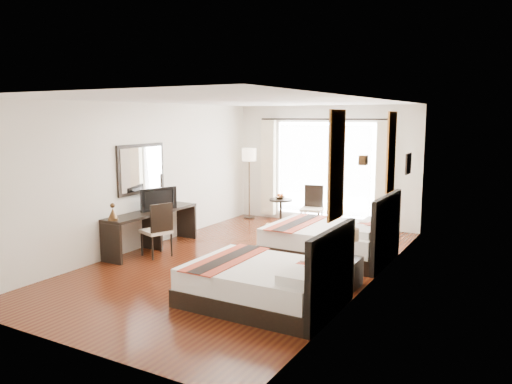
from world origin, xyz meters
The scene contains 29 objects.
floor centered at (0.00, 0.00, -0.01)m, with size 4.50×7.50×0.01m, color #39130A.
ceiling centered at (0.00, 0.00, 2.79)m, with size 4.50×7.50×0.02m, color white.
wall_headboard centered at (2.25, 0.00, 1.40)m, with size 0.01×7.50×2.80m, color silver.
wall_desk centered at (-2.25, 0.00, 1.40)m, with size 0.01×7.50×2.80m, color silver.
wall_window centered at (0.00, 3.75, 1.40)m, with size 4.50×0.01×2.80m, color silver.
wall_entry centered at (0.00, -3.75, 1.40)m, with size 4.50×0.01×2.80m, color silver.
window_glass centered at (0.00, 3.73, 1.30)m, with size 2.40×0.02×2.20m, color white.
sheer_curtain centered at (0.00, 3.67, 1.30)m, with size 2.30×0.02×2.10m, color white.
drape_left centered at (-1.45, 3.63, 1.28)m, with size 0.35×0.14×2.35m, color beige.
drape_right centered at (1.45, 3.63, 1.28)m, with size 0.35×0.14×2.35m, color beige.
art_panel_near centered at (2.23, -1.52, 1.95)m, with size 0.03×0.50×1.35m, color maroon.
art_panel_far centered at (2.23, 1.07, 1.95)m, with size 0.03×0.50×1.35m, color maroon.
wall_sconce centered at (2.19, -0.32, 1.92)m, with size 0.10×0.14×0.14m, color #422C17.
mirror_frame centered at (-2.22, -0.11, 1.55)m, with size 0.04×1.25×0.95m, color black.
mirror_glass centered at (-2.19, -0.11, 1.55)m, with size 0.01×1.12×0.82m, color white.
bed_near centered at (1.28, -1.52, 0.30)m, with size 2.05×1.60×1.15m.
bed_far centered at (1.22, 1.07, 0.32)m, with size 2.17×1.69×1.22m.
nightstand centered at (1.99, -0.32, 0.22)m, with size 0.37×0.46×0.44m, color black.
table_lamp centered at (2.01, -0.23, 0.76)m, with size 0.24×0.24×0.38m.
vase centered at (1.97, -0.51, 0.56)m, with size 0.11×0.11×0.12m, color black.
console_desk centered at (-1.99, -0.11, 0.38)m, with size 0.50×2.20×0.76m, color black.
television centered at (-1.97, 0.03, 0.97)m, with size 0.76×0.10×0.44m, color black.
bronze_figurine centered at (-1.99, -1.11, 0.89)m, with size 0.18×0.18×0.26m, color #422C17, non-canonical shape.
desk_chair centered at (-1.59, -0.44, 0.31)m, with size 0.59×0.59×1.00m.
floor_lamp centered at (-1.87, 3.39, 1.49)m, with size 0.35×0.35×1.76m.
side_table centered at (-0.81, 3.05, 0.31)m, with size 0.54×0.54×0.62m, color black.
fruit_bowl centered at (-0.84, 3.07, 0.65)m, with size 0.21×0.21×0.05m, color #402D17.
window_chair centered at (0.01, 3.00, 0.30)m, with size 0.54×0.54×1.00m.
jute_rug centered at (-0.42, 2.82, 0.01)m, with size 1.29×0.88×0.01m, color tan.
Camera 1 is at (4.35, -7.29, 2.54)m, focal length 35.00 mm.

